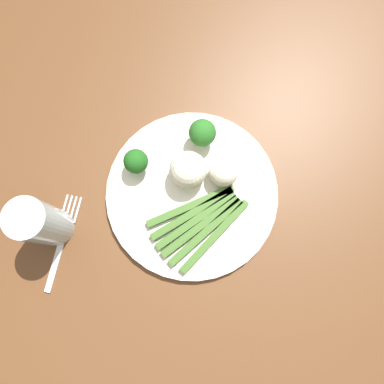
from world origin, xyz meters
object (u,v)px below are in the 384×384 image
(cauliflower_front, at_px, (188,168))
(fork, at_px, (62,241))
(broccoli_left, at_px, (136,161))
(water_glass, at_px, (41,223))
(plate, at_px, (192,194))
(dining_table, at_px, (207,189))
(broccoli_back, at_px, (202,133))
(asparagus_bundle, at_px, (200,222))
(cauliflower_front_left, at_px, (224,172))

(cauliflower_front, distance_m, fork, 0.25)
(broccoli_left, relative_size, water_glass, 0.41)
(plate, bearing_deg, dining_table, 44.62)
(dining_table, relative_size, broccoli_back, 24.87)
(broccoli_back, relative_size, broccoli_left, 1.12)
(broccoli_left, xyz_separation_m, cauliflower_front, (0.09, -0.02, 0.00))
(asparagus_bundle, relative_size, cauliflower_front_left, 3.40)
(broccoli_back, distance_m, water_glass, 0.29)
(cauliflower_front_left, height_order, fork, cauliflower_front_left)
(broccoli_back, relative_size, water_glass, 0.46)
(fork, relative_size, water_glass, 1.32)
(cauliflower_front_left, bearing_deg, dining_table, 166.26)
(cauliflower_front, height_order, cauliflower_front_left, cauliflower_front)
(cauliflower_front_left, bearing_deg, broccoli_back, 114.22)
(asparagus_bundle, height_order, broccoli_left, broccoli_left)
(asparagus_bundle, relative_size, broccoli_left, 3.36)
(broccoli_back, relative_size, fork, 0.35)
(broccoli_back, height_order, fork, broccoli_back)
(fork, xyz_separation_m, water_glass, (-0.01, 0.02, 0.06))
(asparagus_bundle, height_order, fork, asparagus_bundle)
(plate, distance_m, asparagus_bundle, 0.05)
(cauliflower_front, xyz_separation_m, fork, (-0.22, -0.10, -0.04))
(asparagus_bundle, height_order, water_glass, water_glass)
(cauliflower_front_left, bearing_deg, cauliflower_front, 171.79)
(plate, xyz_separation_m, asparagus_bundle, (0.01, -0.05, 0.01))
(plate, distance_m, cauliflower_front_left, 0.07)
(plate, relative_size, cauliflower_front, 4.71)
(fork, height_order, water_glass, water_glass)
(dining_table, xyz_separation_m, asparagus_bundle, (-0.02, -0.08, 0.13))
(cauliflower_front, bearing_deg, broccoli_left, 168.04)
(asparagus_bundle, distance_m, broccoli_left, 0.15)
(broccoli_back, distance_m, cauliflower_front, 0.07)
(plate, xyz_separation_m, fork, (-0.23, -0.07, -0.01))
(cauliflower_front, bearing_deg, fork, -155.50)
(plate, distance_m, fork, 0.24)
(cauliflower_front, bearing_deg, broccoli_back, 64.56)
(asparagus_bundle, relative_size, broccoli_back, 2.99)
(plate, relative_size, asparagus_bundle, 1.74)
(plate, bearing_deg, broccoli_back, 75.76)
(cauliflower_front_left, height_order, water_glass, water_glass)
(plate, relative_size, water_glass, 2.37)
(water_glass, bearing_deg, broccoli_left, 32.96)
(cauliflower_front_left, bearing_deg, fork, -161.71)
(cauliflower_front, bearing_deg, plate, -83.02)
(dining_table, height_order, cauliflower_front, cauliflower_front)
(water_glass, bearing_deg, cauliflower_front_left, 13.30)
(fork, bearing_deg, broccoli_back, -41.48)
(broccoli_left, xyz_separation_m, cauliflower_front_left, (0.14, -0.03, -0.00))
(asparagus_bundle, xyz_separation_m, cauliflower_front, (-0.01, 0.09, 0.03))
(broccoli_left, height_order, cauliflower_front_left, same)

